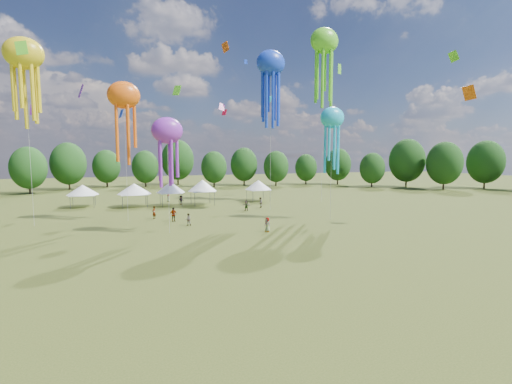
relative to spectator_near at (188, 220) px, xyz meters
name	(u,v)px	position (x,y,z in m)	size (l,w,h in m)	color
spectator_near	(188,220)	(0.00, 0.00, 0.00)	(0.74, 0.58, 1.53)	gray
spectators_far	(212,206)	(5.42, 9.86, 0.08)	(18.38, 32.05, 1.85)	gray
festival_tents	(172,187)	(0.76, 19.85, 2.37)	(35.63, 9.38, 4.44)	#47474C
show_kites	(237,81)	(8.86, 7.71, 18.82)	(50.15, 20.76, 31.46)	#FF600F
treeline	(161,167)	(-0.15, 27.68, 5.78)	(201.57, 95.24, 13.43)	#38281C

